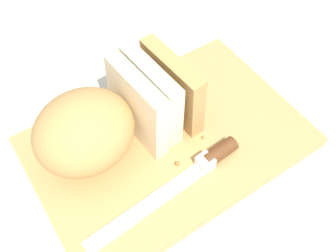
{
  "coord_description": "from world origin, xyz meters",
  "views": [
    {
      "loc": [
        -0.17,
        -0.26,
        0.48
      ],
      "look_at": [
        0.0,
        0.0,
        0.05
      ],
      "focal_mm": 40.97,
      "sensor_mm": 36.0,
      "label": 1
    }
  ],
  "objects": [
    {
      "name": "ground_plane",
      "position": [
        0.0,
        0.0,
        0.0
      ],
      "size": [
        3.0,
        3.0,
        0.0
      ],
      "primitive_type": "plane",
      "color": "beige"
    },
    {
      "name": "cutting_board",
      "position": [
        0.0,
        0.0,
        0.01
      ],
      "size": [
        0.39,
        0.26,
        0.02
      ],
      "primitive_type": "cube",
      "rotation": [
        0.0,
        0.0,
        0.01
      ],
      "color": "tan",
      "rests_on": "ground_plane"
    },
    {
      "name": "bread_loaf",
      "position": [
        -0.07,
        0.04,
        0.07
      ],
      "size": [
        0.23,
        0.13,
        0.11
      ],
      "rotation": [
        0.0,
        0.0,
        0.06
      ],
      "color": "tan",
      "rests_on": "cutting_board"
    },
    {
      "name": "bread_knife",
      "position": [
        0.01,
        -0.07,
        0.03
      ],
      "size": [
        0.24,
        0.04,
        0.02
      ],
      "rotation": [
        0.0,
        0.0,
        3.23
      ],
      "color": "silver",
      "rests_on": "cutting_board"
    },
    {
      "name": "crumb_near_knife",
      "position": [
        0.03,
        0.03,
        0.02
      ],
      "size": [
        0.0,
        0.0,
        0.0
      ],
      "primitive_type": "sphere",
      "color": "#996633",
      "rests_on": "cutting_board"
    },
    {
      "name": "crumb_near_loaf",
      "position": [
        -0.01,
        -0.04,
        0.02
      ],
      "size": [
        0.01,
        0.01,
        0.01
      ],
      "primitive_type": "sphere",
      "color": "#996633",
      "rests_on": "cutting_board"
    },
    {
      "name": "crumb_stray_left",
      "position": [
        0.04,
        -0.03,
        0.02
      ],
      "size": [
        0.0,
        0.0,
        0.0
      ],
      "primitive_type": "sphere",
      "color": "#996633",
      "rests_on": "cutting_board"
    }
  ]
}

